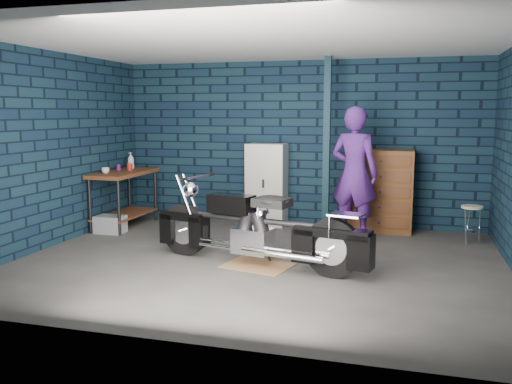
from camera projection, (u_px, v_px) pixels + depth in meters
ground at (258, 262)px, 6.80m from camera, size 6.00×6.00×0.00m
room_walls at (270, 109)px, 7.05m from camera, size 6.02×5.01×2.71m
support_post at (327, 146)px, 8.32m from camera, size 0.10×0.10×2.70m
workbench at (125, 199)px, 8.85m from camera, size 0.60×1.40×0.91m
drip_mat at (258, 265)px, 6.63m from camera, size 0.90×0.76×0.01m
motorcycle at (258, 223)px, 6.55m from camera, size 2.51×1.19×1.07m
person at (354, 173)px, 7.94m from camera, size 0.82×0.65×1.95m
storage_bin at (110, 224)px, 8.42m from camera, size 0.44×0.31×0.27m
locker at (267, 185)px, 8.96m from camera, size 0.63×0.45×1.35m
tool_chest at (381, 191)px, 8.46m from camera, size 0.96×0.54×1.28m
shop_stool at (471, 224)px, 7.74m from camera, size 0.36×0.36×0.54m
cup_a at (106, 170)px, 8.49m from camera, size 0.16×0.16×0.10m
mug_purple at (119, 168)px, 8.90m from camera, size 0.10×0.10×0.10m
mug_red at (130, 167)px, 8.90m from camera, size 0.10×0.10×0.12m
bottle at (131, 161)px, 9.13m from camera, size 0.14×0.14×0.28m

